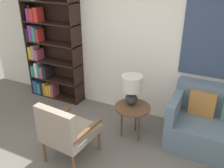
{
  "coord_description": "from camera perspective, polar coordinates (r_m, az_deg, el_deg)",
  "views": [
    {
      "loc": [
        1.33,
        -1.64,
        2.37
      ],
      "look_at": [
        -0.02,
        1.13,
        0.9
      ],
      "focal_mm": 40.0,
      "sensor_mm": 36.0,
      "label": 1
    }
  ],
  "objects": [
    {
      "name": "wall_back",
      "position": [
        4.01,
        6.85,
        10.67
      ],
      "size": [
        6.4,
        0.08,
        2.7
      ],
      "color": "white",
      "rests_on": "ground_plane"
    },
    {
      "name": "bookshelf",
      "position": [
        4.82,
        -14.75,
        8.51
      ],
      "size": [
        1.07,
        0.3,
        2.19
      ],
      "color": "black",
      "rests_on": "ground_plane"
    },
    {
      "name": "armchair",
      "position": [
        3.25,
        -10.73,
        -10.38
      ],
      "size": [
        0.63,
        0.69,
        0.86
      ],
      "color": "brown",
      "rests_on": "ground_plane"
    },
    {
      "name": "side_table",
      "position": [
        3.67,
        4.71,
        -5.89
      ],
      "size": [
        0.52,
        0.52,
        0.52
      ],
      "color": "brown",
      "rests_on": "ground_plane"
    },
    {
      "name": "table_lamp",
      "position": [
        3.57,
        4.57,
        -0.59
      ],
      "size": [
        0.31,
        0.31,
        0.45
      ],
      "color": "#2D2D33",
      "rests_on": "side_table"
    }
  ]
}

